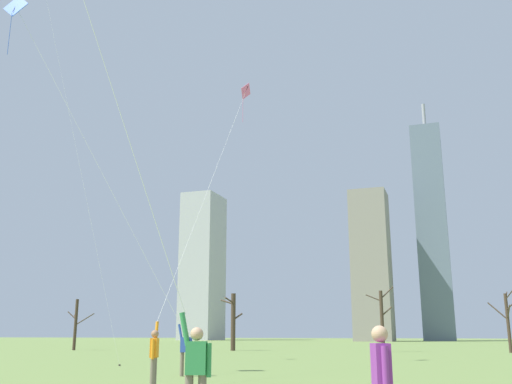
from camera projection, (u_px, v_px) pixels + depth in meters
The scene contains 12 objects.
kite_flyer_foreground_left_blue at pixel (144, 266), 21.97m from camera, with size 8.29×2.84×15.87m.
kite_flyer_midfield_right_purple at pixel (123, 138), 10.19m from camera, with size 6.65×3.97×20.75m.
kite_flyer_midfield_left_pink at pixel (180, 279), 19.37m from camera, with size 2.97×15.60×16.20m.
bystander_watching_nearby at pixel (382, 382), 7.48m from camera, with size 0.31×0.48×1.62m.
distant_kite_drifting_left_white at pixel (53, 31), 34.49m from camera, with size 7.69×0.51×23.66m.
bare_tree_left_of_center at pixel (508, 319), 47.55m from camera, with size 2.20×3.33×5.18m.
bare_tree_leftmost at pixel (233, 320), 53.64m from camera, with size 1.95×2.43×5.22m.
bare_tree_right_of_center at pixel (76, 324), 55.22m from camera, with size 2.97×1.24×4.78m.
bare_tree_center at pixel (382, 319), 50.00m from camera, with size 2.39×1.02×5.61m.
skyline_mid_tower_left at pixel (203, 266), 145.51m from camera, with size 8.36×10.98×36.47m.
skyline_wide_slab at pixel (432, 231), 131.38m from camera, with size 6.67×10.96×55.47m.
skyline_slender_spire at pixel (371, 265), 122.44m from camera, with size 7.79×8.41×31.71m.
Camera 1 is at (5.99, -11.40, 1.51)m, focal length 40.32 mm.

